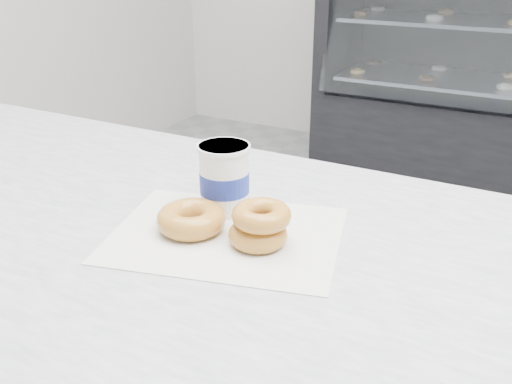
# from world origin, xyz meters

# --- Properties ---
(wax_paper) EXTENTS (0.39, 0.34, 0.00)m
(wax_paper) POSITION_xyz_m (-0.37, -0.58, 0.90)
(wax_paper) COLOR silver
(wax_paper) RESTS_ON counter
(donut_single) EXTENTS (0.12, 0.12, 0.04)m
(donut_single) POSITION_xyz_m (-0.43, -0.59, 0.92)
(donut_single) COLOR gold
(donut_single) RESTS_ON wax_paper
(donut_stack) EXTENTS (0.12, 0.12, 0.06)m
(donut_stack) POSITION_xyz_m (-0.32, -0.58, 0.93)
(donut_stack) COLOR gold
(donut_stack) RESTS_ON wax_paper
(coffee_cup) EXTENTS (0.09, 0.09, 0.11)m
(coffee_cup) POSITION_xyz_m (-0.42, -0.51, 0.96)
(coffee_cup) COLOR white
(coffee_cup) RESTS_ON counter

